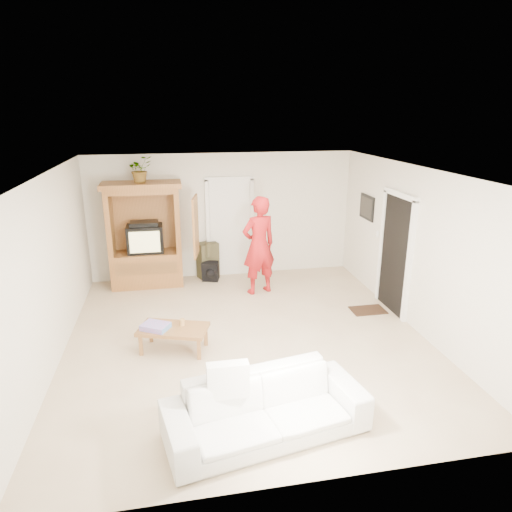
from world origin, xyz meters
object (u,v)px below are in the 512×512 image
(sofa, at_px, (266,408))
(coffee_table, at_px, (173,330))
(armoire, at_px, (147,242))
(man, at_px, (259,246))

(sofa, distance_m, coffee_table, 2.28)
(armoire, bearing_deg, coffee_table, -81.06)
(man, bearing_deg, sofa, 61.47)
(armoire, height_order, coffee_table, armoire)
(armoire, relative_size, coffee_table, 1.89)
(sofa, relative_size, coffee_table, 1.98)
(sofa, bearing_deg, coffee_table, 104.22)
(armoire, xyz_separation_m, sofa, (1.41, -4.90, -0.59))
(sofa, xyz_separation_m, coffee_table, (-0.96, 2.06, 0.00))
(man, xyz_separation_m, coffee_table, (-1.68, -2.01, -0.63))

